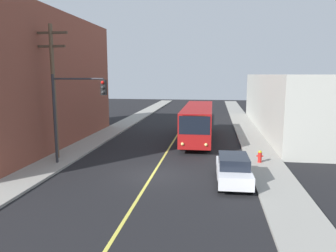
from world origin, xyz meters
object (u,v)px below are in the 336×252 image
fire_hydrant (260,156)px  city_bus (198,121)px  utility_pole_near (54,86)px  parked_car_white (233,169)px  traffic_signal_left_corner (76,102)px

fire_hydrant → city_bus: bearing=121.1°
utility_pole_near → fire_hydrant: size_ratio=11.19×
parked_car_white → traffic_signal_left_corner: bearing=167.7°
parked_car_white → traffic_signal_left_corner: traffic_signal_left_corner is taller
traffic_signal_left_corner → utility_pole_near: bearing=150.6°
parked_car_white → utility_pole_near: bearing=164.5°
parked_car_white → fire_hydrant: size_ratio=5.28×
parked_car_white → traffic_signal_left_corner: (-10.23, 2.23, 3.46)m
parked_car_white → utility_pole_near: utility_pole_near is taller
utility_pole_near → traffic_signal_left_corner: utility_pole_near is taller
parked_car_white → fire_hydrant: bearing=64.3°
traffic_signal_left_corner → fire_hydrant: size_ratio=7.14×
parked_car_white → fire_hydrant: (2.03, 4.22, -0.26)m
utility_pole_near → fire_hydrant: (14.38, 0.80, -4.75)m
city_bus → traffic_signal_left_corner: traffic_signal_left_corner is taller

